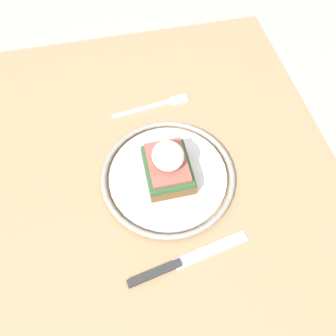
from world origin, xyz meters
name	(u,v)px	position (x,y,z in m)	size (l,w,h in m)	color
ground_plane	(158,284)	(0.00, 0.00, 0.00)	(6.00, 6.00, 0.00)	#B2ADA3
dining_table	(150,228)	(0.00, 0.00, 0.60)	(0.88, 0.71, 0.73)	tan
plate	(168,176)	(-0.04, 0.05, 0.74)	(0.24, 0.24, 0.02)	white
sandwich	(168,165)	(-0.04, 0.05, 0.78)	(0.10, 0.08, 0.08)	brown
fork	(155,106)	(-0.20, 0.05, 0.73)	(0.03, 0.16, 0.00)	silver
knife	(179,263)	(0.11, 0.03, 0.73)	(0.05, 0.20, 0.01)	#2D2D2D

